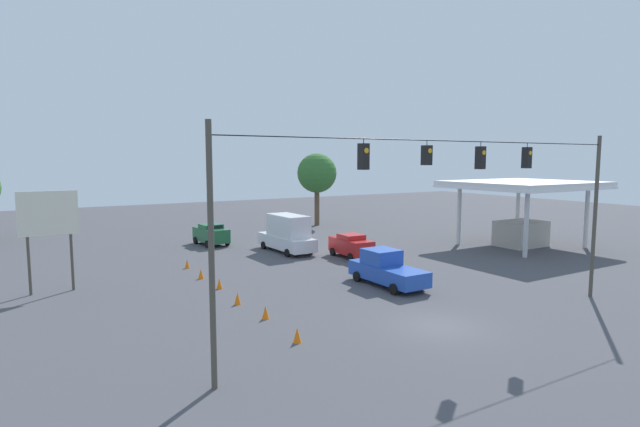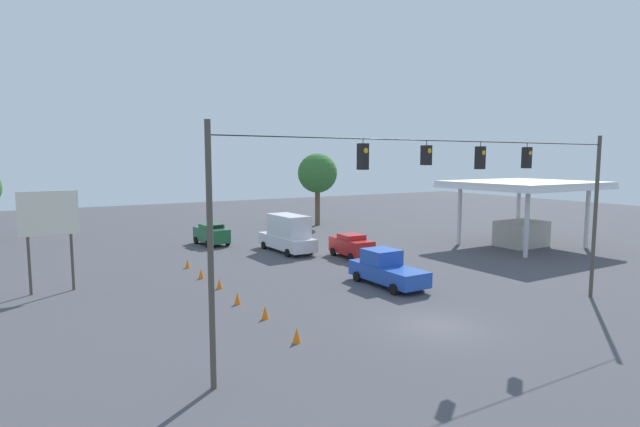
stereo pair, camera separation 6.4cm
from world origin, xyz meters
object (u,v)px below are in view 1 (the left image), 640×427
sedan_red_oncoming_far (351,245)px  traffic_cone_fourth (219,283)px  pickup_truck_blue_crossing_near (386,269)px  traffic_cone_fifth (201,274)px  tree_horizon_right (317,174)px  traffic_cone_third (238,298)px  gas_station (522,199)px  traffic_cone_farthest (187,264)px  traffic_cone_nearest (297,335)px  box_truck_white_oncoming_deep (287,234)px  roadside_billboard (49,221)px  sedan_green_withflow_deep (211,234)px  overhead_signal_span (454,202)px  traffic_cone_second (265,312)px

sedan_red_oncoming_far → traffic_cone_fourth: size_ratio=6.39×
pickup_truck_blue_crossing_near → traffic_cone_fifth: pickup_truck_blue_crossing_near is taller
traffic_cone_fifth → tree_horizon_right: bearing=-136.8°
traffic_cone_third → traffic_cone_fourth: same height
traffic_cone_fourth → gas_station: gas_station is taller
traffic_cone_farthest → traffic_cone_nearest: bearing=89.4°
box_truck_white_oncoming_deep → roadside_billboard: bearing=13.8°
traffic_cone_fourth → traffic_cone_fifth: same height
roadside_billboard → pickup_truck_blue_crossing_near: bearing=153.9°
traffic_cone_fourth → roadside_billboard: size_ratio=0.11×
sedan_green_withflow_deep → traffic_cone_fourth: 15.58m
traffic_cone_fourth → traffic_cone_farthest: size_ratio=1.00×
traffic_cone_fourth → tree_horizon_right: (-19.36, -21.35, 5.61)m
overhead_signal_span → traffic_cone_fifth: overhead_signal_span is taller
traffic_cone_nearest → traffic_cone_second: 3.51m
sedan_red_oncoming_far → box_truck_white_oncoming_deep: bearing=-55.8°
box_truck_white_oncoming_deep → tree_horizon_right: size_ratio=0.78×
sedan_green_withflow_deep → traffic_cone_nearest: 25.29m
traffic_cone_farthest → sedan_green_withflow_deep: bearing=-118.7°
traffic_cone_fourth → overhead_signal_span: bearing=117.4°
traffic_cone_third → gas_station: size_ratio=0.06×
traffic_cone_fifth → overhead_signal_span: bearing=113.1°
overhead_signal_span → tree_horizon_right: 35.98m
traffic_cone_fifth → gas_station: (-27.72, 2.72, 3.82)m
traffic_cone_nearest → traffic_cone_fifth: 12.95m
traffic_cone_third → traffic_cone_farthest: same height
traffic_cone_fourth → gas_station: (-27.57, -0.28, 3.82)m
pickup_truck_blue_crossing_near → roadside_billboard: roadside_billboard is taller
traffic_cone_nearest → traffic_cone_fifth: size_ratio=1.00×
traffic_cone_nearest → sedan_green_withflow_deep: bearing=-100.9°
traffic_cone_fourth → traffic_cone_second: bearing=89.8°
traffic_cone_farthest → gas_station: bearing=167.3°
box_truck_white_oncoming_deep → traffic_cone_fifth: 10.54m
overhead_signal_span → roadside_billboard: (14.76, -16.34, -1.65)m
gas_station → tree_horizon_right: size_ratio=1.40×
tree_horizon_right → traffic_cone_second: bearing=55.1°
box_truck_white_oncoming_deep → traffic_cone_second: box_truck_white_oncoming_deep is taller
sedan_green_withflow_deep → traffic_cone_nearest: (4.78, 24.83, -0.65)m
sedan_red_oncoming_far → traffic_cone_fourth: 12.56m
sedan_red_oncoming_far → traffic_cone_fourth: (11.97, 3.75, -0.63)m
sedan_red_oncoming_far → traffic_cone_second: (12.00, 10.20, -0.63)m
traffic_cone_nearest → roadside_billboard: 16.78m
sedan_green_withflow_deep → traffic_cone_fifth: size_ratio=6.32×
pickup_truck_blue_crossing_near → box_truck_white_oncoming_deep: bearing=-89.4°
overhead_signal_span → traffic_cone_third: size_ratio=34.14×
overhead_signal_span → traffic_cone_nearest: size_ratio=34.14×
sedan_red_oncoming_far → traffic_cone_nearest: bearing=48.4°
roadside_billboard → tree_horizon_right: bearing=-148.3°
traffic_cone_second → traffic_cone_third: bearing=-85.2°
sedan_red_oncoming_far → tree_horizon_right: bearing=-112.8°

